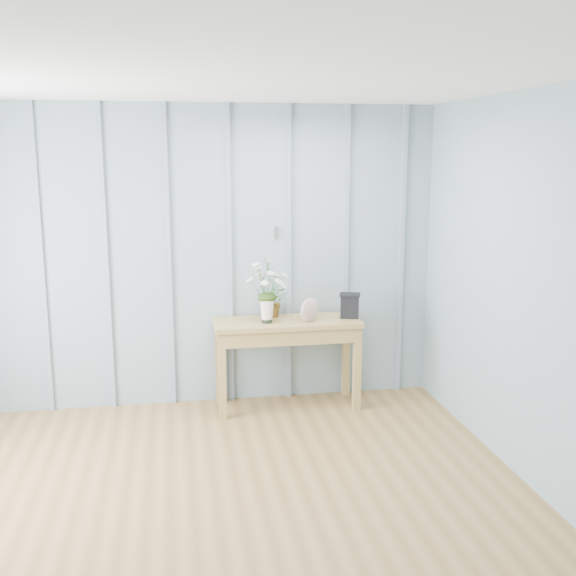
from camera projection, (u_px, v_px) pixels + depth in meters
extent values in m
plane|color=brown|center=(223.00, 548.00, 3.66)|extent=(4.50, 4.50, 0.00)
cube|color=#8499A3|center=(199.00, 258.00, 5.58)|extent=(4.00, 0.01, 2.50)
cube|color=white|center=(213.00, 69.00, 3.16)|extent=(4.00, 4.50, 0.01)
cube|color=#B3B3B8|center=(276.00, 232.00, 5.63)|extent=(0.03, 0.01, 0.10)
cube|color=#7E8BA1|center=(41.00, 262.00, 5.36)|extent=(0.04, 0.03, 2.50)
cube|color=#7E8BA1|center=(106.00, 260.00, 5.44)|extent=(0.04, 0.03, 2.50)
cube|color=#7E8BA1|center=(169.00, 259.00, 5.52)|extent=(0.04, 0.03, 2.50)
cube|color=#7E8BA1|center=(229.00, 257.00, 5.61)|extent=(0.04, 0.03, 2.50)
cube|color=#7E8BA1|center=(288.00, 256.00, 5.69)|extent=(0.04, 0.03, 2.50)
cube|color=#7E8BA1|center=(346.00, 254.00, 5.77)|extent=(0.04, 0.03, 2.50)
cube|color=#7E8BA1|center=(401.00, 253.00, 5.86)|extent=(0.04, 0.03, 2.50)
cube|color=olive|center=(287.00, 322.00, 5.55)|extent=(1.20, 0.45, 0.04)
cube|color=olive|center=(287.00, 332.00, 5.57)|extent=(1.13, 0.42, 0.12)
cube|color=olive|center=(222.00, 376.00, 5.36)|extent=(0.06, 0.06, 0.71)
cube|color=olive|center=(357.00, 369.00, 5.55)|extent=(0.06, 0.06, 0.71)
cube|color=olive|center=(219.00, 363.00, 5.71)|extent=(0.06, 0.06, 0.71)
cube|color=olive|center=(346.00, 356.00, 5.89)|extent=(0.06, 0.06, 0.71)
cylinder|color=black|center=(267.00, 319.00, 5.46)|extent=(0.09, 0.09, 0.05)
cone|color=white|center=(267.00, 309.00, 5.45)|extent=(0.15, 0.15, 0.20)
ellipsoid|color=#1E3910|center=(267.00, 297.00, 5.43)|extent=(0.16, 0.13, 0.08)
imported|color=#1E3910|center=(273.00, 301.00, 5.65)|extent=(0.24, 0.21, 0.26)
ellipsoid|color=#9A525D|center=(310.00, 310.00, 5.48)|extent=(0.20, 0.15, 0.20)
cube|color=black|center=(350.00, 307.00, 5.61)|extent=(0.18, 0.15, 0.19)
cube|color=black|center=(350.00, 295.00, 5.59)|extent=(0.20, 0.17, 0.02)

